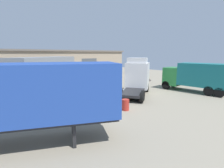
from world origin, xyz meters
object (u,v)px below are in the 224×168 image
at_px(tractor_unit_white, 137,77).
at_px(box_truck_green, 196,76).
at_px(oil_drum, 125,105).
at_px(container_trailer_yellow, 4,96).
at_px(traffic_cone, 88,102).
at_px(container_trailer_orange, 46,71).
at_px(gravel_pile, 139,75).

relative_size(tractor_unit_white, box_truck_green, 0.90).
height_order(box_truck_green, oil_drum, box_truck_green).
relative_size(container_trailer_yellow, box_truck_green, 1.43).
height_order(tractor_unit_white, traffic_cone, tractor_unit_white).
distance_m(container_trailer_orange, oil_drum, 10.29).
xyz_separation_m(tractor_unit_white, container_trailer_orange, (-7.84, 6.24, 0.71)).
xyz_separation_m(gravel_pile, traffic_cone, (-14.74, -6.76, -0.59)).
height_order(box_truck_green, gravel_pile, box_truck_green).
bearing_deg(gravel_pile, container_trailer_yellow, -154.77).
bearing_deg(box_truck_green, container_trailer_orange, 49.68).
height_order(container_trailer_orange, oil_drum, container_trailer_orange).
relative_size(tractor_unit_white, gravel_pile, 1.51).
relative_size(container_trailer_yellow, oil_drum, 11.77).
distance_m(tractor_unit_white, container_trailer_yellow, 14.13).
bearing_deg(tractor_unit_white, container_trailer_orange, 109.61).
height_order(tractor_unit_white, oil_drum, tractor_unit_white).
bearing_deg(box_truck_green, oil_drum, 83.95).
xyz_separation_m(container_trailer_orange, oil_drum, (2.46, -9.76, -2.15)).
xyz_separation_m(container_trailer_yellow, oil_drum, (8.22, 0.29, -2.11)).
distance_m(box_truck_green, oil_drum, 11.19).
bearing_deg(container_trailer_yellow, traffic_cone, 52.98).
distance_m(container_trailer_yellow, box_truck_green, 19.31).
relative_size(box_truck_green, oil_drum, 8.20).
xyz_separation_m(container_trailer_orange, container_trailer_yellow, (-5.76, -10.05, -0.05)).
bearing_deg(box_truck_green, gravel_pile, -14.65).
bearing_deg(oil_drum, tractor_unit_white, 33.19).
bearing_deg(tractor_unit_white, gravel_pile, 6.84).
height_order(tractor_unit_white, box_truck_green, tractor_unit_white).
relative_size(container_trailer_orange, box_truck_green, 1.27).
bearing_deg(traffic_cone, tractor_unit_white, 3.70).
relative_size(container_trailer_orange, container_trailer_yellow, 0.88).
relative_size(box_truck_green, traffic_cone, 13.12).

